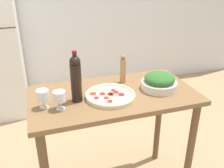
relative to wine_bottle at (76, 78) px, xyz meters
name	(u,v)px	position (x,y,z in m)	size (l,w,h in m)	color
wall_back	(66,6)	(0.27, 2.20, 0.17)	(6.40, 0.08, 2.60)	silver
prep_counter	(113,112)	(0.27, 0.03, -0.33)	(1.21, 0.64, 0.96)	brown
wine_bottle	(76,78)	(0.00, 0.00, 0.00)	(0.07, 0.07, 0.36)	black
wine_glass_near	(60,97)	(-0.12, -0.08, -0.08)	(0.08, 0.08, 0.13)	silver
wine_glass_far	(43,96)	(-0.22, -0.03, -0.08)	(0.08, 0.08, 0.13)	silver
pepper_mill	(123,69)	(0.40, 0.19, -0.06)	(0.05, 0.05, 0.23)	#AD7F51
salad_bowl	(159,82)	(0.62, -0.01, -0.11)	(0.27, 0.27, 0.13)	silver
homemade_pizza	(110,95)	(0.23, -0.02, -0.15)	(0.36, 0.36, 0.03)	beige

